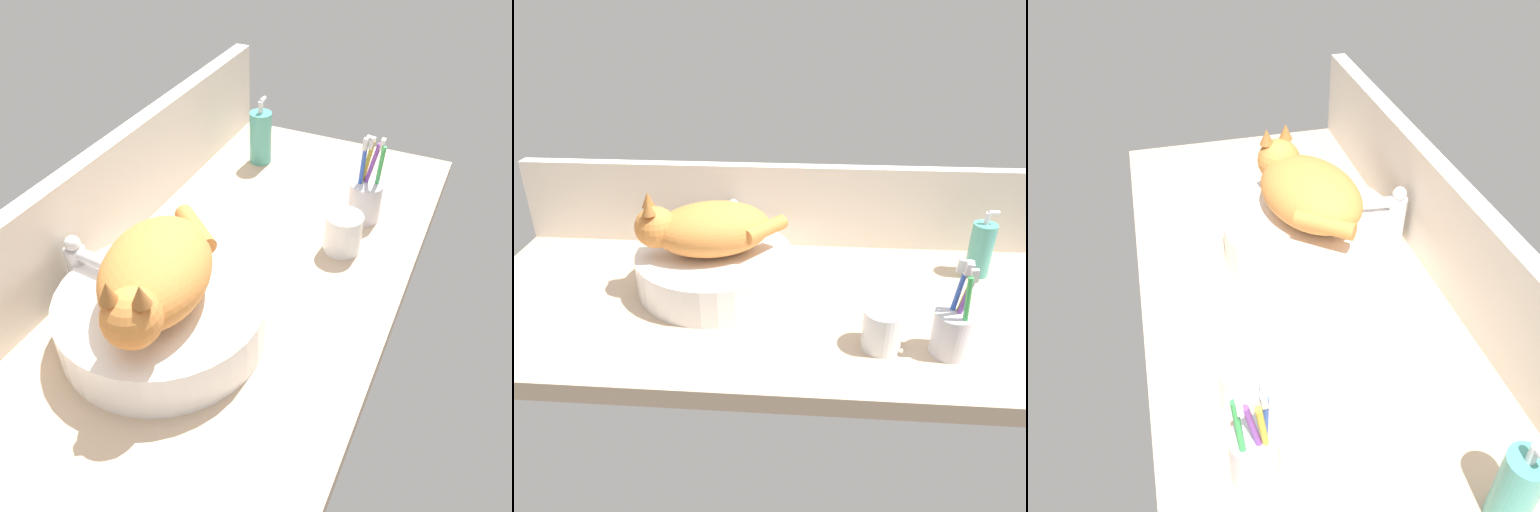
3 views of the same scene
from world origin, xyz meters
TOP-DOWN VIEW (x-y plane):
  - ground_plane at (0.00, 0.00)cm, footprint 131.99×58.94cm
  - backsplash_panel at (0.00, 27.67)cm, footprint 131.99×3.60cm
  - sink_basin at (-13.12, 4.97)cm, footprint 34.37×34.37cm
  - cat at (-14.40, 4.50)cm, footprint 31.74×23.51cm
  - faucet at (-11.44, 21.74)cm, footprint 3.89×11.86cm
  - soap_dispenser at (47.01, 14.17)cm, footprint 5.36×5.36cm
  - toothbrush_cup at (33.53, -15.84)cm, footprint 6.85×6.85cm
  - water_glass at (21.26, -15.04)cm, footprint 7.38×7.38cm

SIDE VIEW (x-z plane):
  - ground_plane at x=0.00cm, z-range -4.00..0.00cm
  - water_glass at x=21.26cm, z-range -0.49..7.55cm
  - sink_basin at x=-13.12cm, z-range 0.00..8.40cm
  - toothbrush_cup at x=33.53cm, z-range -4.27..14.43cm
  - soap_dispenser at x=47.01cm, z-range -1.51..14.57cm
  - faucet at x=-11.44cm, z-range 0.50..14.10cm
  - backsplash_panel at x=0.00cm, z-range 0.00..21.00cm
  - cat at x=-14.40cm, z-range 7.16..21.16cm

